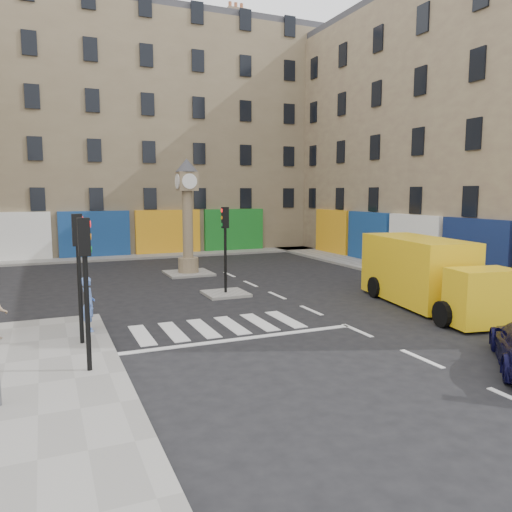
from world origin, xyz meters
TOP-DOWN VIEW (x-y plane):
  - ground at (0.00, 0.00)m, footprint 120.00×120.00m
  - sidewalk_right at (8.70, 10.00)m, footprint 2.60×30.00m
  - sidewalk_far at (-4.00, 22.20)m, footprint 32.00×2.40m
  - island_near at (-2.00, 8.00)m, footprint 1.80×1.80m
  - island_far at (-2.00, 14.00)m, footprint 2.40×2.40m
  - building_right at (15.00, 10.00)m, footprint 10.00×30.00m
  - building_far at (-4.00, 28.00)m, footprint 32.00×10.00m
  - traffic_light_left_near at (-8.30, 0.20)m, footprint 0.28×0.22m
  - traffic_light_left_far at (-8.30, 2.60)m, footprint 0.28×0.22m
  - traffic_light_island at (-2.00, 8.00)m, footprint 0.28×0.22m
  - clock_pillar at (-2.00, 14.00)m, footprint 1.20×1.20m
  - yellow_van at (4.40, 2.81)m, footprint 3.41×7.52m
  - pedestrian_blue at (-8.00, 3.85)m, footprint 0.48×0.67m

SIDE VIEW (x-z plane):
  - ground at x=0.00m, z-range 0.00..0.00m
  - island_near at x=-2.00m, z-range 0.00..0.12m
  - island_far at x=-2.00m, z-range 0.00..0.12m
  - sidewalk_right at x=8.70m, z-range 0.00..0.15m
  - sidewalk_far at x=-4.00m, z-range 0.00..0.15m
  - pedestrian_blue at x=-8.00m, z-range 0.15..1.86m
  - yellow_van at x=4.40m, z-range -0.01..2.63m
  - traffic_light_island at x=-2.00m, z-range 0.74..4.44m
  - traffic_light_left_near at x=-8.30m, z-range 0.77..4.47m
  - traffic_light_left_far at x=-8.30m, z-range 0.77..4.47m
  - clock_pillar at x=-2.00m, z-range 0.50..6.60m
  - building_right at x=15.00m, z-range 0.00..16.00m
  - building_far at x=-4.00m, z-range 0.00..17.00m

